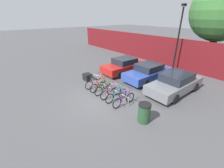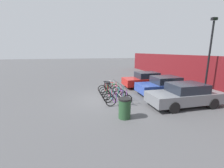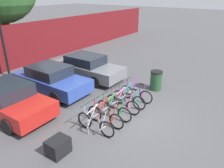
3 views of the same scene
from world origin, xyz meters
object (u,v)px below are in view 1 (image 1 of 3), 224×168
object	(u,v)px
bike_rack	(110,88)
bicycle_purple	(124,100)
bicycle_green	(105,89)
bicycle_pink	(111,92)
car_grey	(175,83)
car_red	(124,66)
lamp_post	(179,36)
bicycle_red	(100,86)
tree_behind_hoarding	(222,11)
bicycle_silver	(95,83)
trash_bin	(144,113)
cargo_crate	(88,77)
bicycle_teal	(116,95)
car_blue	(148,72)

from	to	relation	value
bike_rack	bicycle_purple	distance (m)	1.56
bicycle_green	bicycle_pink	distance (m)	0.67
bicycle_pink	car_grey	distance (m)	4.45
car_red	lamp_post	world-z (taller)	lamp_post
bicycle_red	car_grey	bearing A→B (deg)	45.55
bicycle_red	car_grey	world-z (taller)	car_grey
car_red	tree_behind_hoarding	bearing A→B (deg)	57.60
bicycle_silver	car_red	xyz separation A→B (m)	(-1.04, 3.79, 0.31)
trash_bin	cargo_crate	bearing A→B (deg)	175.72
bicycle_silver	bicycle_red	bearing A→B (deg)	2.96
bike_rack	bicycle_silver	size ratio (longest dim) A/B	2.13
car_red	lamp_post	xyz separation A→B (m)	(2.51, 4.19, 2.56)
bicycle_purple	cargo_crate	xyz separation A→B (m)	(-4.69, 0.25, -0.10)
car_grey	trash_bin	xyz separation A→B (m)	(0.79, -4.10, -0.17)
bicycle_teal	bicycle_pink	bearing A→B (deg)	176.96
bicycle_green	car_grey	xyz separation A→B (m)	(2.83, 3.87, 0.31)
bicycle_silver	car_blue	distance (m)	4.38
lamp_post	bicycle_green	bearing A→B (deg)	-91.92
car_red	trash_bin	xyz separation A→B (m)	(5.86, -4.01, -0.17)
car_red	lamp_post	bearing A→B (deg)	59.06
bicycle_teal	bicycle_purple	distance (m)	0.69
bike_rack	car_grey	size ratio (longest dim) A/B	0.81
bicycle_teal	car_blue	world-z (taller)	car_blue
car_blue	tree_behind_hoarding	bearing A→B (deg)	74.17
car_red	car_blue	distance (m)	2.56
bicycle_red	car_red	bearing A→B (deg)	110.64
trash_bin	bicycle_purple	bearing A→B (deg)	172.54
bicycle_silver	bicycle_teal	bearing A→B (deg)	2.96
bicycle_red	car_grey	distance (m)	5.17
bicycle_red	bicycle_purple	bearing A→B (deg)	-3.00
bicycle_pink	tree_behind_hoarding	xyz separation A→B (m)	(1.52, 10.77, 4.85)
lamp_post	bicycle_purple	bearing A→B (deg)	-78.48
bicycle_silver	bicycle_purple	distance (m)	3.09
bicycle_green	bicycle_purple	size ratio (longest dim) A/B	1.00
bicycle_green	tree_behind_hoarding	xyz separation A→B (m)	(2.19, 10.77, 4.85)
car_blue	bicycle_green	bearing A→B (deg)	-94.17
bicycle_silver	bicycle_green	distance (m)	1.20
bicycle_red	cargo_crate	world-z (taller)	bicycle_red
bicycle_red	trash_bin	world-z (taller)	bicycle_red
tree_behind_hoarding	cargo_crate	bearing A→B (deg)	-115.37
lamp_post	trash_bin	size ratio (longest dim) A/B	5.63
bicycle_silver	car_blue	size ratio (longest dim) A/B	0.41
bicycle_red	lamp_post	world-z (taller)	lamp_post
bike_rack	bicycle_pink	bearing A→B (deg)	-24.63
bicycle_teal	car_red	bearing A→B (deg)	129.27
car_blue	bicycle_pink	bearing A→B (deg)	-84.85
bicycle_purple	bicycle_teal	bearing A→B (deg)	-177.60
bicycle_purple	cargo_crate	bearing A→B (deg)	179.30
bicycle_red	bicycle_pink	distance (m)	1.25
lamp_post	bicycle_teal	bearing A→B (deg)	-83.30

